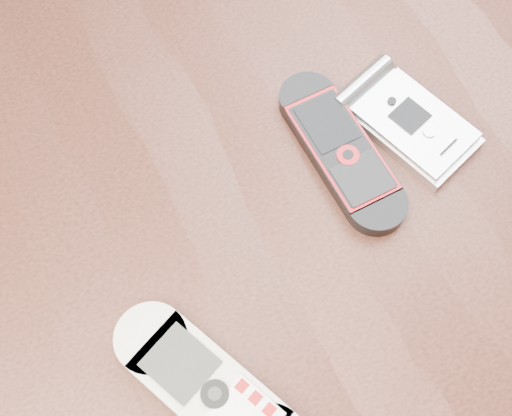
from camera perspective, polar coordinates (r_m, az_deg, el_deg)
The scene contains 5 objects.
ground at distance 1.28m, azimuth -0.21°, elevation -14.14°, with size 4.00×4.00×0.00m, color #472B19.
table at distance 0.65m, azimuth -0.39°, elevation -4.33°, with size 1.20×0.80×0.75m.
nokia_white at distance 0.51m, azimuth -3.80°, elevation -14.35°, with size 0.05×0.16×0.02m, color silver.
nokia_black_red at distance 0.57m, azimuth 6.79°, elevation 4.61°, with size 0.05×0.16×0.02m, color black.
motorola_razr at distance 0.59m, azimuth 12.32°, elevation 6.66°, with size 0.06×0.12×0.02m, color #B3B3B7.
Camera 1 is at (-0.09, -0.20, 1.26)m, focal length 50.00 mm.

